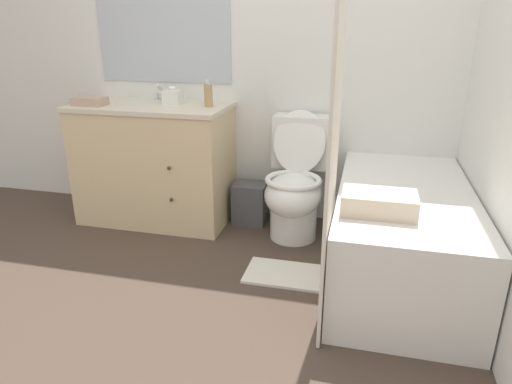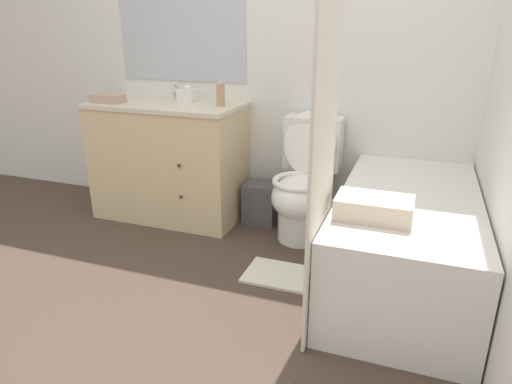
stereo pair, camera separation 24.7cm
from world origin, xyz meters
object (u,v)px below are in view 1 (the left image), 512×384
tissue_box (173,96)px  bathtub (401,233)px  bath_mat (290,275)px  sink_faucet (163,95)px  wastebasket (250,203)px  vanity_cabinet (155,162)px  hand_towel_folded (90,101)px  soap_dispenser (208,95)px  bath_towel_folded (379,203)px  toilet (295,185)px

tissue_box → bathtub: bearing=-18.1°
bath_mat → bathtub: bearing=15.5°
bath_mat → sink_faucet: bearing=143.6°
sink_faucet → wastebasket: bearing=-10.1°
vanity_cabinet → hand_towel_folded: bearing=-161.0°
bathtub → sink_faucet: bearing=159.2°
bath_mat → tissue_box: bearing=145.0°
vanity_cabinet → tissue_box: (0.14, 0.07, 0.46)m
soap_dispenser → bath_towel_folded: (1.12, -0.80, -0.35)m
wastebasket → bath_towel_folded: 1.30m
bathtub → hand_towel_folded: (-2.07, 0.31, 0.61)m
vanity_cabinet → tissue_box: bearing=25.9°
vanity_cabinet → bathtub: 1.75m
vanity_cabinet → tissue_box: 0.48m
bathtub → bath_towel_folded: 0.50m
bathtub → toilet: bearing=149.6°
hand_towel_folded → bath_mat: size_ratio=0.44×
hand_towel_folded → bath_mat: 1.77m
vanity_cabinet → soap_dispenser: 0.64m
soap_dispenser → bath_mat: bearing=-42.0°
soap_dispenser → bath_mat: (0.67, -0.61, -0.91)m
toilet → bath_mat: 0.66m
bath_mat → bath_towel_folded: bearing=-24.0°
toilet → tissue_box: (-0.89, 0.12, 0.53)m
toilet → tissue_box: 1.04m
sink_faucet → hand_towel_folded: (-0.38, -0.34, -0.01)m
bathtub → tissue_box: tissue_box is taller
toilet → wastebasket: toilet is taller
toilet → wastebasket: 0.43m
wastebasket → bath_mat: size_ratio=0.58×
bathtub → bath_mat: (-0.59, -0.16, -0.26)m
wastebasket → sink_faucet: bearing=169.9°
bathtub → vanity_cabinet: bearing=165.4°
tissue_box → bath_mat: size_ratio=0.23×
toilet → bath_mat: bearing=-82.9°
tissue_box → hand_towel_folded: (-0.52, -0.20, -0.02)m
vanity_cabinet → wastebasket: bearing=6.9°
wastebasket → toilet: bearing=-21.0°
hand_towel_folded → bath_towel_folded: size_ratio=0.65×
toilet → bathtub: toilet is taller
toilet → wastebasket: bearing=159.0°
soap_dispenser → hand_towel_folded: bearing=-170.3°
toilet → sink_faucet: bearing=166.1°
wastebasket → bathtub: bearing=-27.3°
bathtub → soap_dispenser: bearing=160.8°
hand_towel_folded → bathtub: bearing=-8.4°
sink_faucet → bath_mat: size_ratio=0.28×
wastebasket → tissue_box: tissue_box is taller
wastebasket → hand_towel_folded: size_ratio=1.32×
sink_faucet → tissue_box: 0.19m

